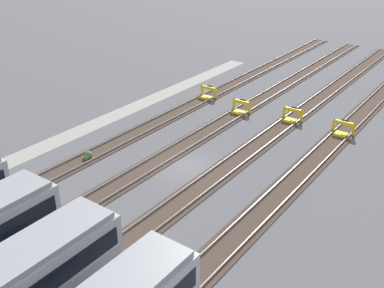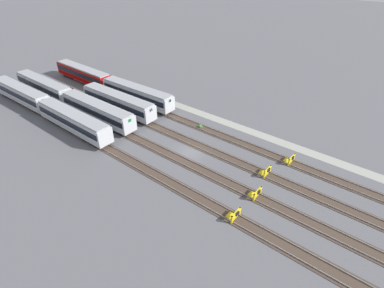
{
  "view_description": "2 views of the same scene",
  "coord_description": "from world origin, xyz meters",
  "views": [
    {
      "loc": [
        24.01,
        17.93,
        16.9
      ],
      "look_at": [
        -0.45,
        0.0,
        1.8
      ],
      "focal_mm": 42.0,
      "sensor_mm": 36.0,
      "label": 1
    },
    {
      "loc": [
        -24.58,
        30.09,
        26.85
      ],
      "look_at": [
        -0.45,
        0.0,
        1.8
      ],
      "focal_mm": 28.0,
      "sensor_mm": 36.0,
      "label": 2
    }
  ],
  "objects": [
    {
      "name": "bumper_stop_far_inner_track",
      "position": [
        -12.76,
        7.39,
        0.51
      ],
      "size": [
        1.35,
        2.0,
        1.22
      ],
      "color": "yellow",
      "rests_on": "ground"
    },
    {
      "name": "subway_car_front_row_leftmost",
      "position": [
        19.92,
        -2.44,
        2.04
      ],
      "size": [
        18.04,
        3.09,
        3.7
      ],
      "color": "#B7BABF",
      "rests_on": "ground"
    },
    {
      "name": "bumper_stop_near_inner_track",
      "position": [
        -11.85,
        -2.46,
        0.51
      ],
      "size": [
        1.34,
        2.0,
        1.22
      ],
      "color": "yellow",
      "rests_on": "ground"
    },
    {
      "name": "rail_track_far_inner",
      "position": [
        0.0,
        7.39,
        0.04
      ],
      "size": [
        90.0,
        2.24,
        0.21
      ],
      "color": "#47382D",
      "rests_on": "ground"
    },
    {
      "name": "subway_car_front_row_rightmost",
      "position": [
        19.92,
        2.44,
        2.04
      ],
      "size": [
        18.02,
        2.95,
        3.7
      ],
      "color": "#B7BABF",
      "rests_on": "ground"
    },
    {
      "name": "subway_car_front_row_left_inner",
      "position": [
        19.92,
        7.4,
        2.04
      ],
      "size": [
        18.01,
        2.88,
        3.7
      ],
      "color": "#B7BABF",
      "rests_on": "ground"
    },
    {
      "name": "subway_car_back_row_centre",
      "position": [
        19.92,
        -7.37,
        2.04
      ],
      "size": [
        18.05,
        3.18,
        3.7
      ],
      "color": "#B7BABF",
      "rests_on": "ground"
    },
    {
      "name": "bumper_stop_nearest_track",
      "position": [
        -13.32,
        -7.4,
        0.51
      ],
      "size": [
        1.36,
        2.0,
        1.22
      ],
      "color": "yellow",
      "rests_on": "ground"
    },
    {
      "name": "weed_clump",
      "position": [
        3.56,
        -7.31,
        0.24
      ],
      "size": [
        0.92,
        0.7,
        0.64
      ],
      "color": "#4C7F3D",
      "rests_on": "ground"
    },
    {
      "name": "rail_track_middle",
      "position": [
        0.0,
        2.46,
        0.04
      ],
      "size": [
        90.0,
        2.24,
        0.21
      ],
      "color": "#47382D",
      "rests_on": "ground"
    },
    {
      "name": "rail_track_near_inner",
      "position": [
        0.0,
        -2.46,
        0.04
      ],
      "size": [
        90.0,
        2.24,
        0.21
      ],
      "color": "#47382D",
      "rests_on": "ground"
    },
    {
      "name": "subway_car_back_row_leftmost",
      "position": [
        38.77,
        2.52,
        2.04
      ],
      "size": [
        18.0,
        2.86,
        3.7
      ],
      "color": "#B7BABF",
      "rests_on": "ground"
    },
    {
      "name": "subway_car_front_row_right_inner",
      "position": [
        38.74,
        -7.38,
        2.04
      ],
      "size": [
        18.04,
        3.07,
        3.7
      ],
      "color": "#A80F0F",
      "rests_on": "ground"
    },
    {
      "name": "rail_track_nearest",
      "position": [
        0.0,
        -7.39,
        0.04
      ],
      "size": [
        90.0,
        2.24,
        0.21
      ],
      "color": "#47382D",
      "rests_on": "ground"
    },
    {
      "name": "subway_car_front_row_centre",
      "position": [
        38.7,
        7.41,
        2.04
      ],
      "size": [
        18.05,
        3.17,
        3.7
      ],
      "color": "#B7BABF",
      "rests_on": "ground"
    },
    {
      "name": "service_walkway",
      "position": [
        0.0,
        -11.82,
        0.0
      ],
      "size": [
        54.0,
        2.0,
        0.01
      ],
      "primitive_type": "cube",
      "color": "#9E9E93",
      "rests_on": "ground"
    },
    {
      "name": "bumper_stop_middle_track",
      "position": [
        -12.94,
        2.47,
        0.51
      ],
      "size": [
        1.35,
        2.0,
        1.22
      ],
      "color": "yellow",
      "rests_on": "ground"
    },
    {
      "name": "ground_plane",
      "position": [
        0.0,
        0.0,
        0.0
      ],
      "size": [
        400.0,
        400.0,
        0.0
      ],
      "primitive_type": "plane",
      "color": "#5B5B60"
    }
  ]
}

